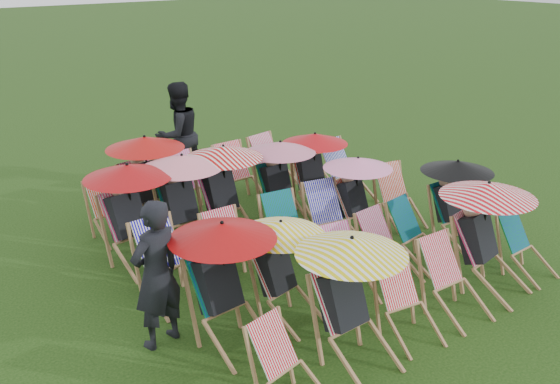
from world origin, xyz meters
TOP-DOWN VIEW (x-y plane):
  - ground at (0.00, 0.00)m, footprint 100.00×100.00m
  - deckchair_0 at (-2.12, -2.32)m, footprint 0.67×0.84m
  - deckchair_1 at (-1.18, -2.18)m, footprint 1.17×1.22m
  - deckchair_2 at (-0.37, -2.24)m, footprint 0.68×0.86m
  - deckchair_3 at (0.43, -2.25)m, footprint 0.64×0.87m
  - deckchair_4 at (1.26, -2.10)m, footprint 1.20×1.30m
  - deckchair_5 at (2.03, -2.21)m, footprint 0.57×0.78m
  - deckchair_6 at (-2.04, -1.09)m, footprint 1.18×1.25m
  - deckchair_7 at (-1.24, -1.09)m, footprint 1.03×1.12m
  - deckchair_8 at (-0.28, -1.15)m, footprint 0.69×0.87m
  - deckchair_9 at (0.46, -1.17)m, footprint 0.67×0.88m
  - deckchair_10 at (1.12, -1.09)m, footprint 0.70×0.89m
  - deckchair_11 at (2.08, -0.99)m, footprint 1.07×1.10m
  - deckchair_12 at (-2.11, 0.12)m, footprint 0.68×0.93m
  - deckchair_13 at (-1.24, -0.02)m, footprint 0.64×0.88m
  - deckchair_14 at (-0.28, 0.01)m, footprint 0.73×0.94m
  - deckchair_15 at (0.48, -0.01)m, footprint 0.78×0.97m
  - deckchair_16 at (1.09, 0.05)m, footprint 1.05×1.11m
  - deckchair_17 at (1.97, 0.03)m, footprint 0.75×0.93m
  - deckchair_18 at (-2.03, 1.30)m, footprint 1.20×1.29m
  - deckchair_19 at (-1.21, 1.30)m, footprint 1.18×1.23m
  - deckchair_20 at (-0.50, 1.30)m, footprint 1.19×1.23m
  - deckchair_21 at (0.48, 1.19)m, footprint 1.12×1.17m
  - deckchair_22 at (1.27, 1.30)m, footprint 1.10×1.18m
  - deckchair_23 at (2.00, 1.28)m, footprint 0.78×1.02m
  - deckchair_24 at (-1.92, 2.32)m, footprint 0.61×0.82m
  - deckchair_25 at (-1.25, 2.36)m, footprint 1.22×1.31m
  - deckchair_26 at (-0.44, 2.40)m, footprint 0.76×0.98m
  - deckchair_27 at (0.48, 2.34)m, footprint 0.68×0.94m
  - deckchair_28 at (1.27, 2.36)m, footprint 0.83×1.04m
  - deckchair_29 at (2.04, 2.28)m, footprint 0.57×0.78m
  - person_left at (-2.64, -0.65)m, footprint 0.70×0.53m
  - person_rear at (0.05, 3.76)m, footprint 1.07×0.90m

SIDE VIEW (x-z plane):
  - ground at x=0.00m, z-range 0.00..0.00m
  - deckchair_0 at x=-2.12m, z-range 0.00..0.82m
  - deckchair_29 at x=2.04m, z-range 0.00..0.82m
  - deckchair_5 at x=2.03m, z-range 0.00..0.83m
  - deckchair_2 at x=-0.37m, z-range 0.00..0.85m
  - deckchair_8 at x=-0.28m, z-range 0.00..0.86m
  - deckchair_24 at x=-1.92m, z-range 0.00..0.87m
  - deckchair_10 at x=1.12m, z-range 0.00..0.88m
  - deckchair_9 at x=0.46m, z-range 0.00..0.90m
  - deckchair_17 at x=1.97m, z-range 0.00..0.91m
  - deckchair_3 at x=0.43m, z-range 0.00..0.91m
  - deckchair_13 at x=-1.24m, z-range 0.00..0.93m
  - deckchair_14 at x=-0.28m, z-range 0.00..0.94m
  - deckchair_15 at x=0.48m, z-range 0.00..0.95m
  - deckchair_26 at x=-0.44m, z-range 0.00..0.99m
  - deckchair_12 at x=-2.11m, z-range 0.00..0.99m
  - deckchair_27 at x=0.48m, z-range 0.00..1.00m
  - deckchair_28 at x=1.27m, z-range 0.00..1.02m
  - deckchair_23 at x=2.00m, z-range 0.00..1.03m
  - deckchair_7 at x=-1.24m, z-range 0.03..1.25m
  - deckchair_16 at x=1.09m, z-range 0.03..1.28m
  - deckchair_11 at x=2.08m, z-range 0.03..1.30m
  - deckchair_22 at x=1.27m, z-range 0.04..1.34m
  - deckchair_21 at x=0.48m, z-range 0.04..1.37m
  - deckchair_1 at x=-1.18m, z-range 0.04..1.43m
  - deckchair_19 at x=-1.21m, z-range 0.04..1.44m
  - deckchair_6 at x=-2.04m, z-range 0.04..1.44m
  - deckchair_20 at x=-0.50m, z-range 0.04..1.45m
  - deckchair_4 at x=1.26m, z-range 0.04..1.46m
  - deckchair_18 at x=-2.03m, z-range 0.04..1.47m
  - deckchair_25 at x=-1.25m, z-range 0.04..1.49m
  - person_left at x=-2.64m, z-range 0.00..1.71m
  - person_rear at x=0.05m, z-range 0.00..1.95m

